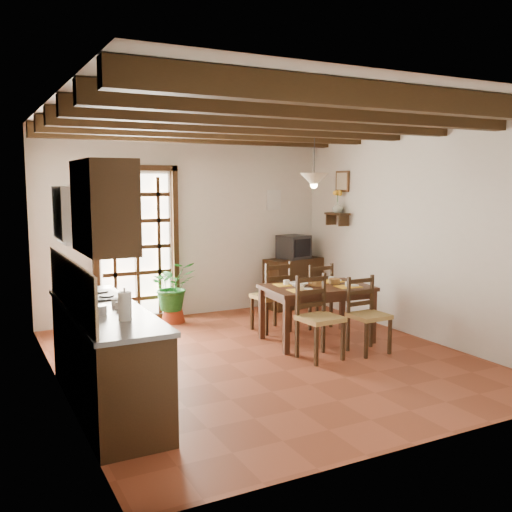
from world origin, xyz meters
TOP-DOWN VIEW (x-y plane):
  - ground_plane at (0.00, 0.00)m, footprint 5.00×5.00m
  - room_shell at (0.00, 0.00)m, footprint 4.52×5.02m
  - ceiling_beams at (0.00, 0.00)m, footprint 4.50×4.34m
  - french_door at (-0.80, 2.45)m, footprint 1.26×0.11m
  - kitchen_counter at (-1.96, -0.60)m, footprint 0.64×2.25m
  - upper_cabinet at (-2.08, -1.30)m, footprint 0.35×0.80m
  - range_hood at (-2.05, -0.05)m, footprint 0.38×0.60m
  - counter_items at (-1.95, -0.51)m, footprint 0.50×1.43m
  - dining_table at (0.95, 0.35)m, footprint 1.40×0.96m
  - chair_near_left at (0.56, -0.30)m, footprint 0.48×0.46m
  - chair_near_right at (1.22, -0.36)m, footprint 0.43×0.41m
  - chair_far_left at (0.68, 1.05)m, footprint 0.49×0.47m
  - chair_far_right at (1.34, 1.00)m, footprint 0.43×0.41m
  - table_setting at (0.95, 0.35)m, footprint 0.97×0.65m
  - table_bowl at (0.72, 0.41)m, footprint 0.22×0.22m
  - sideboard at (1.73, 2.23)m, footprint 1.00×0.56m
  - crt_tv at (1.73, 2.22)m, footprint 0.52×0.49m
  - fuse_box at (1.50, 2.48)m, footprint 0.25×0.03m
  - plant_pot at (-0.37, 2.14)m, footprint 0.35×0.35m
  - potted_plant at (-0.37, 2.14)m, footprint 1.70×1.46m
  - wall_shelf at (2.14, 1.60)m, footprint 0.20×0.42m
  - shelf_vase at (2.14, 1.60)m, footprint 0.15×0.15m
  - shelf_flowers at (2.14, 1.60)m, footprint 0.14×0.14m
  - framed_picture at (2.22, 1.60)m, footprint 0.03×0.32m
  - pendant_lamp at (0.95, 0.45)m, footprint 0.36×0.36m

SIDE VIEW (x-z plane):
  - ground_plane at x=0.00m, z-range 0.00..0.00m
  - plant_pot at x=-0.37m, z-range 0.00..0.22m
  - chair_near_right at x=1.22m, z-range -0.17..0.74m
  - chair_far_right at x=1.34m, z-range -0.17..0.74m
  - chair_near_left at x=0.56m, z-range -0.18..0.79m
  - chair_far_left at x=0.68m, z-range -0.18..0.79m
  - sideboard at x=1.73m, z-range 0.00..0.80m
  - kitchen_counter at x=-1.96m, z-range -0.22..1.16m
  - potted_plant at x=-0.37m, z-range -0.37..1.51m
  - dining_table at x=0.95m, z-range 0.27..0.99m
  - table_setting at x=0.95m, z-range 0.67..0.77m
  - table_bowl at x=0.72m, z-range 0.72..0.78m
  - counter_items at x=-1.95m, z-range 0.83..1.08m
  - crt_tv at x=1.73m, z-range 0.81..1.18m
  - french_door at x=-0.80m, z-range 0.02..2.34m
  - wall_shelf at x=2.14m, z-range 1.41..1.61m
  - shelf_vase at x=2.14m, z-range 1.57..1.73m
  - range_hood at x=-2.05m, z-range 1.46..2.00m
  - fuse_box at x=1.50m, z-range 1.59..1.91m
  - room_shell at x=0.00m, z-range 0.41..3.22m
  - upper_cabinet at x=-2.08m, z-range 1.50..2.20m
  - shelf_flowers at x=2.14m, z-range 1.68..2.04m
  - framed_picture at x=2.22m, z-range 1.89..2.21m
  - pendant_lamp at x=0.95m, z-range 1.66..2.50m
  - ceiling_beams at x=0.00m, z-range 2.59..2.79m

